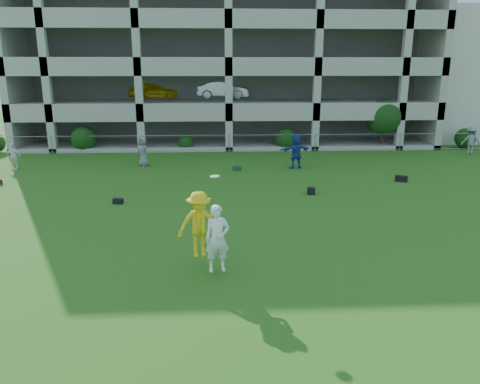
{
  "coord_description": "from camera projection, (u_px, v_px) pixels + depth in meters",
  "views": [
    {
      "loc": [
        -0.93,
        -12.95,
        5.69
      ],
      "look_at": [
        -0.09,
        3.0,
        1.4
      ],
      "focal_mm": 35.0,
      "sensor_mm": 36.0,
      "label": 1
    }
  ],
  "objects": [
    {
      "name": "bag_black_e",
      "position": [
        401.0,
        179.0,
        23.92
      ],
      "size": [
        0.67,
        0.55,
        0.3
      ],
      "primitive_type": "cube",
      "rotation": [
        0.0,
        0.0,
        -0.5
      ],
      "color": "black",
      "rests_on": "ground"
    },
    {
      "name": "bystander_b",
      "position": [
        13.0,
        157.0,
        26.43
      ],
      "size": [
        0.97,
        0.57,
        1.55
      ],
      "primitive_type": "imported",
      "rotation": [
        0.0,
        0.0,
        -0.22
      ],
      "color": "white",
      "rests_on": "ground"
    },
    {
      "name": "bystander_f",
      "position": [
        471.0,
        140.0,
        31.18
      ],
      "size": [
        1.34,
        0.97,
        1.87
      ],
      "primitive_type": "imported",
      "rotation": [
        0.0,
        0.0,
        2.89
      ],
      "color": "gray",
      "rests_on": "ground"
    },
    {
      "name": "ground",
      "position": [
        248.0,
        263.0,
        14.01
      ],
      "size": [
        100.0,
        100.0,
        0.0
      ],
      "primitive_type": "plane",
      "color": "#235114",
      "rests_on": "ground"
    },
    {
      "name": "bag_green_g",
      "position": [
        237.0,
        168.0,
        26.42
      ],
      "size": [
        0.52,
        0.33,
        0.25
      ],
      "primitive_type": "cube",
      "rotation": [
        0.0,
        0.0,
        -0.06
      ],
      "color": "#163D1E",
      "rests_on": "ground"
    },
    {
      "name": "bystander_d",
      "position": [
        296.0,
        151.0,
        26.88
      ],
      "size": [
        1.92,
        1.01,
        1.98
      ],
      "primitive_type": "imported",
      "rotation": [
        0.0,
        0.0,
        3.38
      ],
      "color": "#203794",
      "rests_on": "ground"
    },
    {
      "name": "bystander_c",
      "position": [
        143.0,
        152.0,
        27.43
      ],
      "size": [
        1.0,
        0.99,
        1.75
      ],
      "primitive_type": "imported",
      "rotation": [
        0.0,
        0.0,
        -0.77
      ],
      "color": "slate",
      "rests_on": "ground"
    },
    {
      "name": "shrub_row",
      "position": [
        294.0,
        128.0,
        32.86
      ],
      "size": [
        34.38,
        2.52,
        3.5
      ],
      "color": "#163D11",
      "rests_on": "ground"
    },
    {
      "name": "bag_black_b",
      "position": [
        118.0,
        201.0,
        20.06
      ],
      "size": [
        0.45,
        0.35,
        0.22
      ],
      "primitive_type": "cube",
      "rotation": [
        0.0,
        0.0,
        -0.28
      ],
      "color": "black",
      "rests_on": "ground"
    },
    {
      "name": "parking_garage",
      "position": [
        226.0,
        63.0,
        39.17
      ],
      "size": [
        30.0,
        14.0,
        12.0
      ],
      "color": "#9E998C",
      "rests_on": "ground"
    },
    {
      "name": "fence",
      "position": [
        229.0,
        143.0,
        32.18
      ],
      "size": [
        36.06,
        0.06,
        1.2
      ],
      "color": "gray",
      "rests_on": "ground"
    },
    {
      "name": "frisbee_contest",
      "position": [
        204.0,
        228.0,
        13.19
      ],
      "size": [
        1.56,
        1.28,
        2.63
      ],
      "color": "yellow",
      "rests_on": "ground"
    },
    {
      "name": "crate_d",
      "position": [
        311.0,
        191.0,
        21.55
      ],
      "size": [
        0.4,
        0.4,
        0.3
      ],
      "primitive_type": "cube",
      "rotation": [
        0.0,
        0.0,
        -0.14
      ],
      "color": "black",
      "rests_on": "ground"
    }
  ]
}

